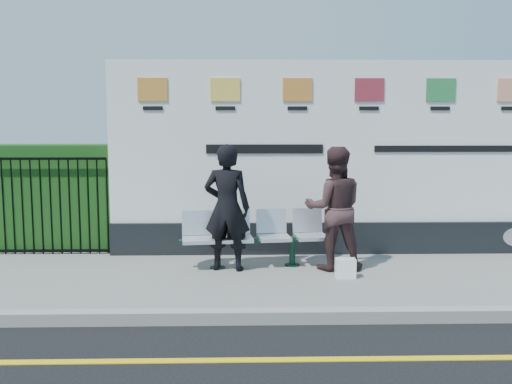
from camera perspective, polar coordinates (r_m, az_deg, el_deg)
ground at (r=5.63m, az=14.11°, el=-15.89°), size 80.00×80.00×0.00m
pavement at (r=7.92m, az=9.27°, el=-8.59°), size 14.00×3.00×0.12m
kerb at (r=6.52m, az=11.75°, el=-11.99°), size 14.00×0.18×0.14m
yellow_line at (r=5.63m, az=14.12°, el=-15.85°), size 14.00×0.10×0.01m
billboard at (r=9.09m, az=10.97°, el=2.08°), size 8.00×0.30×3.00m
hedge at (r=9.89m, az=-19.84°, el=-0.45°), size 2.35×0.70×1.70m
railing at (r=9.47m, az=-20.68°, el=-1.27°), size 2.05×0.06×1.54m
bench at (r=8.17m, az=-0.07°, el=-5.99°), size 2.11×0.78×0.44m
woman_left at (r=7.90m, az=-2.92°, el=-1.56°), size 0.71×0.53×1.76m
woman_right at (r=8.02m, az=7.83°, el=-1.63°), size 0.84×0.66×1.73m
handbag_brown at (r=8.07m, az=-1.97°, el=-3.83°), size 0.26×0.12×0.20m
carrier_bag_white at (r=7.72m, az=8.94°, el=-7.54°), size 0.26×0.16×0.26m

